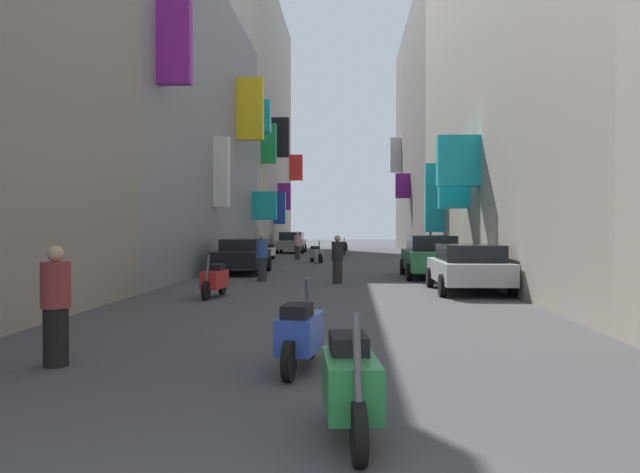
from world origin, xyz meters
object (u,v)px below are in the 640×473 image
parked_car_green (430,256)px  pedestrian_crossing (297,246)px  parked_car_silver (468,266)px  pedestrian_mid_street (56,307)px  scooter_silver (316,254)px  scooter_white (268,252)px  scooter_blue (300,333)px  scooter_red (215,279)px  pedestrian_near_left (258,245)px  pedestrian_far_away (262,257)px  parked_car_grey (291,242)px  scooter_black (344,248)px  parked_car_black (243,255)px  traffic_light_near_corner (431,209)px  pedestrian_near_right (337,259)px  scooter_green (350,383)px

parked_car_green → pedestrian_crossing: bearing=113.8°
parked_car_silver → pedestrian_mid_street: pedestrian_mid_street is taller
scooter_silver → scooter_white: (-2.84, 2.74, -0.00)m
scooter_silver → scooter_blue: size_ratio=0.97×
parked_car_silver → scooter_red: size_ratio=2.21×
scooter_silver → pedestrian_near_left: (-3.20, 1.17, 0.42)m
scooter_blue → pedestrian_far_away: pedestrian_far_away is taller
scooter_red → scooter_blue: (2.88, -8.48, -0.00)m
parked_car_grey → scooter_black: 4.60m
pedestrian_far_away → parked_car_green: bearing=17.7°
parked_car_black → parked_car_silver: size_ratio=1.06×
pedestrian_far_away → traffic_light_near_corner: 12.58m
parked_car_silver → pedestrian_far_away: size_ratio=2.57×
parked_car_black → scooter_white: (-0.36, 10.91, -0.27)m
scooter_silver → pedestrian_near_right: 12.71m
parked_car_silver → scooter_white: (-7.93, 18.11, -0.25)m
pedestrian_crossing → pedestrian_near_left: 2.84m
pedestrian_near_right → parked_car_grey: bearing=98.5°
parked_car_grey → scooter_blue: size_ratio=2.34×
scooter_red → scooter_white: same height
scooter_white → pedestrian_far_away: pedestrian_far_away is taller
parked_car_silver → parked_car_green: size_ratio=0.96×
pedestrian_crossing → scooter_green: bearing=-84.5°
scooter_red → pedestrian_near_left: (-1.48, 18.27, 0.42)m
parked_car_grey → scooter_green: bearing=-84.1°
pedestrian_crossing → traffic_light_near_corner: 8.69m
scooter_red → pedestrian_near_right: size_ratio=1.22×
parked_car_green → scooter_red: parked_car_green is taller
parked_car_silver → scooter_black: bearing=98.2°
scooter_silver → scooter_blue: bearing=-87.4°
scooter_black → scooter_blue: 36.12m
scooter_white → pedestrian_near_left: pedestrian_near_left is taller
parked_car_silver → traffic_light_near_corner: 13.87m
parked_car_green → pedestrian_near_right: pedestrian_near_right is taller
scooter_red → pedestrian_near_left: pedestrian_near_left is taller
parked_car_black → parked_car_silver: (7.57, -7.20, -0.01)m
scooter_blue → pedestrian_crossing: bearing=94.7°
scooter_red → scooter_white: size_ratio=1.10×
scooter_silver → pedestrian_mid_street: (-2.02, -25.53, 0.31)m
pedestrian_far_away → parked_car_grey: bearing=93.0°
parked_car_silver → parked_car_green: bearing=94.7°
scooter_black → pedestrian_far_away: 22.70m
scooter_green → pedestrian_mid_street: 4.67m
parked_car_black → parked_car_silver: bearing=-43.5°
pedestrian_crossing → scooter_white: bearing=-163.4°
scooter_silver → scooter_white: size_ratio=1.03×
scooter_white → traffic_light_near_corner: (8.54, -4.40, 2.27)m
parked_car_black → scooter_green: (4.27, -20.03, -0.27)m
parked_car_silver → pedestrian_near_left: 18.50m
parked_car_silver → scooter_silver: parked_car_silver is taller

